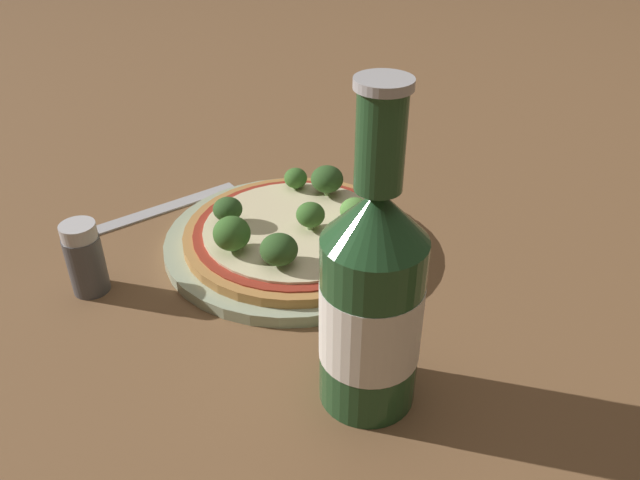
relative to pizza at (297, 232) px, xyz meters
The scene contains 13 objects.
ground_plane 0.02m from the pizza, 121.87° to the left, with size 3.00×3.00×0.00m, color brown.
plate 0.01m from the pizza, 163.07° to the right, with size 0.26×0.26×0.01m.
pizza is the anchor object (origin of this frame).
broccoli_floret_0 0.08m from the pizza, 101.30° to the left, with size 0.04×0.04×0.03m.
broccoli_floret_1 0.07m from the pizza, 65.39° to the right, with size 0.03×0.03×0.03m.
broccoli_floret_2 0.08m from the pizza, 128.88° to the left, with size 0.03×0.03×0.02m.
broccoli_floret_3 0.03m from the pizza, 19.67° to the left, with size 0.03×0.03×0.03m.
broccoli_floret_4 0.07m from the pizza, 148.46° to the right, with size 0.03×0.03×0.03m.
broccoli_floret_5 0.08m from the pizza, 107.53° to the right, with size 0.04×0.04×0.03m.
broccoli_floret_6 0.06m from the pizza, 45.55° to the left, with size 0.03×0.03×0.03m.
beer_bottle 0.22m from the pizza, 37.04° to the right, with size 0.07×0.07×0.24m.
pepper_shaker 0.20m from the pizza, 123.28° to the right, with size 0.03×0.03×0.07m.
fork 0.17m from the pizza, behind, with size 0.07×0.18×0.00m.
Camera 1 is at (0.34, -0.42, 0.36)m, focal length 35.00 mm.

